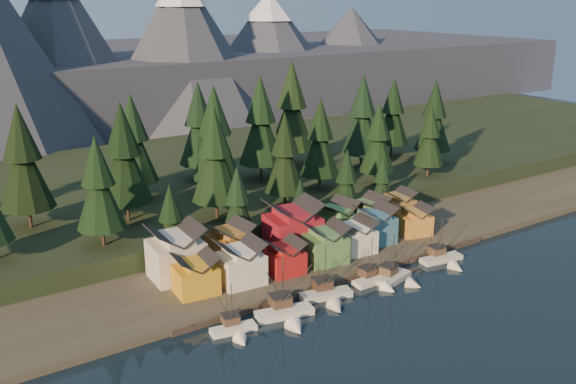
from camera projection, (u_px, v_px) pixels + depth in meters
ground at (401, 309)px, 120.35m from camera, size 500.00×500.00×0.00m
shore_strip at (283, 241)px, 151.75m from camera, size 400.00×50.00×1.50m
hillside at (190, 183)px, 190.62m from camera, size 420.00×100.00×6.00m
dock at (345, 276)px, 133.24m from camera, size 80.00×4.00×1.00m
mountain_ridge at (54, 68)px, 279.27m from camera, size 560.00×190.00×90.00m
boat_0 at (235, 324)px, 110.93m from camera, size 8.65×9.16×9.95m
boat_1 at (287, 307)px, 115.96m from camera, size 11.57×12.18×12.73m
boat_2 at (328, 289)px, 123.24m from camera, size 10.98×11.47×12.03m
boat_3 at (376, 275)px, 130.05m from camera, size 9.21×9.98×10.75m
boat_4 at (399, 272)px, 131.05m from camera, size 9.34×9.93×11.41m
boat_5 at (445, 254)px, 140.46m from camera, size 10.48×11.15×11.02m
house_front_0 at (196, 273)px, 122.46m from camera, size 8.55×8.17×7.79m
house_front_1 at (240, 261)px, 126.58m from camera, size 9.02×8.70×8.77m
house_front_2 at (284, 256)px, 131.60m from camera, size 7.71×7.76×6.99m
house_front_3 at (325, 242)px, 136.77m from camera, size 9.49×9.17×8.48m
house_front_4 at (356, 235)px, 142.47m from camera, size 7.99×8.51×7.49m
house_front_5 at (374, 223)px, 147.24m from camera, size 9.14×8.43×8.94m
house_front_6 at (414, 219)px, 152.82m from camera, size 8.44×8.15×7.09m
house_back_0 at (176, 251)px, 128.58m from camera, size 10.69×10.31×11.01m
house_back_1 at (230, 244)px, 134.73m from camera, size 8.76×8.86×9.36m
house_back_2 at (293, 226)px, 141.71m from camera, size 12.40×11.64×11.70m
house_back_3 at (336, 219)px, 149.71m from camera, size 10.28×9.48×9.12m
house_back_4 at (368, 214)px, 153.44m from camera, size 8.83×8.52×9.08m
house_back_5 at (398, 205)px, 161.87m from camera, size 7.88×7.96×7.99m
tree_hill_1 at (23, 161)px, 140.94m from camera, size 12.16×12.16×28.32m
tree_hill_2 at (99, 186)px, 131.25m from camera, size 10.16×10.16×23.67m
tree_hill_3 at (124, 157)px, 145.40m from camera, size 12.01×12.01×27.98m
tree_hill_4 at (133, 142)px, 161.64m from camera, size 11.78×11.78×27.43m
tree_hill_5 at (215, 157)px, 147.32m from camera, size 11.56×11.56×26.93m
tree_hill_6 at (215, 136)px, 163.10m from camera, size 12.55×12.55×29.24m
tree_hill_7 at (285, 156)px, 155.91m from camera, size 10.22×10.22×23.80m
tree_hill_8 at (261, 123)px, 178.22m from camera, size 12.75×12.75×29.71m
tree_hill_9 at (320, 140)px, 169.82m from camera, size 10.76×10.76×25.06m
tree_hill_10 at (292, 109)px, 192.73m from camera, size 13.82×13.82×32.19m
tree_hill_11 at (378, 140)px, 174.77m from camera, size 9.90×9.90×23.07m
tree_hill_12 at (363, 117)px, 190.83m from camera, size 12.26×12.26×28.57m
tree_hill_13 at (430, 137)px, 183.19m from camera, size 8.99×8.99×20.95m
tree_hill_14 at (393, 114)px, 205.73m from camera, size 10.94×10.94×25.49m
tree_hill_15 at (199, 126)px, 178.88m from camera, size 12.03×12.03×28.03m
tree_hill_17 at (434, 118)px, 196.72m from camera, size 11.18×11.18×26.03m
tree_shore_0 at (171, 221)px, 133.61m from camera, size 7.70×7.70×17.93m
tree_shore_1 at (238, 204)px, 141.96m from camera, size 8.33×8.33×19.40m
tree_shore_2 at (300, 204)px, 151.99m from camera, size 5.92×5.92×13.80m
tree_shore_3 at (346, 183)px, 158.63m from camera, size 8.23×8.23×19.17m
tree_shore_4 at (382, 183)px, 165.65m from camera, size 6.69×6.69×15.60m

